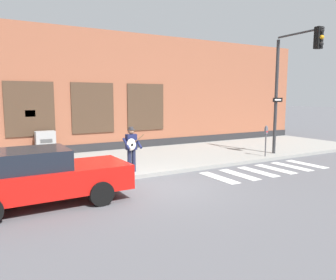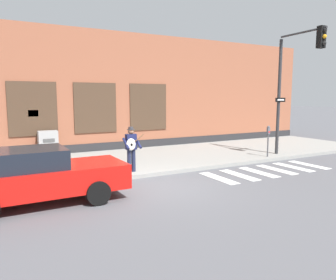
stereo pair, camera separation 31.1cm
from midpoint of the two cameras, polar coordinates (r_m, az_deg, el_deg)
The scene contains 9 objects.
ground_plane at distance 10.69m, azimuth -0.78°, elevation -8.16°, with size 160.00×160.00×0.00m, color #56565B.
sidewalk at distance 14.40m, azimuth -8.52°, elevation -3.83°, with size 28.00×5.75×0.15m.
building_backdrop at distance 18.78m, azimuth -13.83°, elevation 7.95°, with size 28.00×4.06×6.20m.
crosswalk at distance 13.51m, azimuth 17.57°, elevation -5.15°, with size 5.20×1.90×0.01m.
red_car at distance 9.47m, azimuth -20.90°, elevation -5.90°, with size 4.63×2.04×1.53m.
busker at distance 11.98m, azimuth -5.69°, elevation -1.14°, with size 0.71×0.53×1.66m.
traffic_light at distance 16.01m, azimuth 21.70°, elevation 10.80°, with size 0.60×2.52×5.59m.
parking_meter at distance 15.70m, azimuth 17.59°, elevation 0.60°, with size 0.13×0.11×1.44m.
utility_box at distance 16.04m, azimuth -19.63°, elevation -0.60°, with size 0.85×0.53×1.19m.
Camera 2 is at (-4.63, -9.19, 2.89)m, focal length 35.00 mm.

